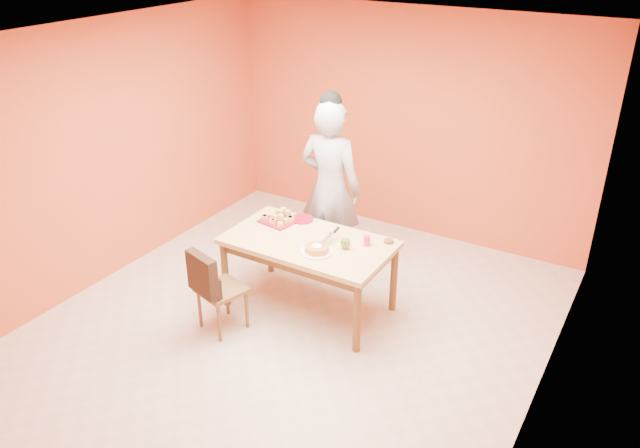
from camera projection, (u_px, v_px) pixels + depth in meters
The scene contains 17 objects.
floor at pixel (294, 324), 6.04m from camera, with size 5.00×5.00×0.00m, color beige.
ceiling at pixel (287, 38), 4.85m from camera, with size 5.00×5.00×0.00m, color white.
wall_back at pixel (406, 124), 7.37m from camera, with size 4.50×4.50×0.00m, color #C6562D.
wall_left at pixel (110, 153), 6.48m from camera, with size 5.00×5.00×0.00m, color #C6562D.
wall_right at pixel (557, 263), 4.42m from camera, with size 5.00×5.00×0.00m, color #C6562D.
dining_table at pixel (309, 249), 6.03m from camera, with size 1.60×0.90×0.76m.
dining_chair at pixel (220, 288), 5.80m from camera, with size 0.49×0.55×0.86m.
pastry_pile at pixel (279, 215), 6.33m from camera, with size 0.30×0.30×0.10m, color #E1B060, non-canonical shape.
person at pixel (330, 189), 6.60m from camera, with size 0.70×0.46×1.93m, color gray.
pastry_platter at pixel (280, 220), 6.35m from camera, with size 0.33×0.33×0.02m, color maroon.
red_dinner_plate at pixel (302, 219), 6.39m from camera, with size 0.24×0.24×0.01m, color maroon.
white_cake_plate at pixel (317, 251), 5.77m from camera, with size 0.31×0.31×0.01m, color silver.
sponge_cake at pixel (317, 249), 5.76m from camera, with size 0.22×0.22×0.05m, color orange.
cake_server at pixel (328, 238), 5.88m from camera, with size 0.05×0.25×0.01m, color silver.
egg_ornament at pixel (345, 243), 5.80m from camera, with size 0.10×0.08×0.12m, color olive.
magenta_glass at pixel (367, 240), 5.88m from camera, with size 0.07×0.07×0.10m, color #D9207A.
checker_tin at pixel (389, 241), 5.94m from camera, with size 0.09×0.09×0.03m, color #36200E.
Camera 1 is at (2.76, -4.16, 3.55)m, focal length 35.00 mm.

